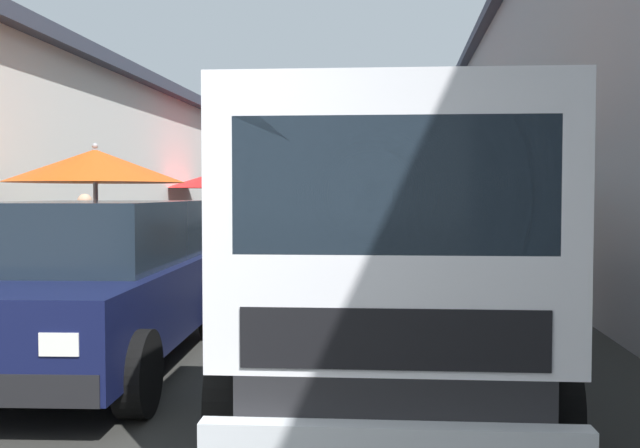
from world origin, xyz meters
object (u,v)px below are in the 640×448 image
object	(u,v)px
fruit_stall_near_right	(431,174)
delivery_truck	(386,267)
vendor_by_crates	(85,241)
vendor_in_shade	(296,221)
fruit_stall_far_right	(218,188)
hatchback_car	(86,283)
fruit_stall_far_left	(427,184)
fruit_stall_near_left	(93,198)

from	to	relation	value
fruit_stall_near_right	delivery_truck	distance (m)	3.74
fruit_stall_near_right	delivery_truck	world-z (taller)	fruit_stall_near_right
delivery_truck	vendor_by_crates	bearing A→B (deg)	41.63
vendor_in_shade	fruit_stall_far_right	bearing A→B (deg)	79.64
fruit_stall_far_right	fruit_stall_near_right	distance (m)	9.28
hatchback_car	fruit_stall_far_right	bearing A→B (deg)	8.26
fruit_stall_far_left	fruit_stall_near_left	xyz separation A→B (m)	(-9.69, 4.36, -0.31)
fruit_stall_near_right	vendor_in_shade	distance (m)	8.20
fruit_stall_near_left	fruit_stall_far_left	bearing A→B (deg)	-24.23
delivery_truck	vendor_in_shade	xyz separation A→B (m)	(11.35, 2.22, -0.14)
hatchback_car	vendor_by_crates	world-z (taller)	vendor_by_crates
fruit_stall_far_right	vendor_by_crates	xyz separation A→B (m)	(-6.91, 0.11, -0.80)
fruit_stall_far_left	fruit_stall_far_right	bearing A→B (deg)	106.41
fruit_stall_near_right	vendor_in_shade	size ratio (longest dim) A/B	1.47
fruit_stall_near_right	vendor_by_crates	size ratio (longest dim) A/B	1.52
fruit_stall_far_right	delivery_truck	world-z (taller)	fruit_stall_far_right
fruit_stall_far_left	fruit_stall_near_right	world-z (taller)	same
vendor_by_crates	fruit_stall_near_right	bearing A→B (deg)	-103.61
fruit_stall_near_right	hatchback_car	distance (m)	4.04
fruit_stall_near_left	delivery_truck	world-z (taller)	fruit_stall_near_left
fruit_stall_far_left	fruit_stall_near_right	distance (m)	9.52
hatchback_car	delivery_truck	xyz separation A→B (m)	(-1.25, -2.63, 0.30)
delivery_truck	fruit_stall_far_left	bearing A→B (deg)	-3.55
fruit_stall_far_right	fruit_stall_near_right	world-z (taller)	fruit_stall_near_right
fruit_stall_far_left	delivery_truck	distance (m)	13.21
fruit_stall_near_right	fruit_stall_far_right	bearing A→B (deg)	29.74
fruit_stall_far_left	vendor_by_crates	bearing A→B (deg)	148.81
vendor_in_shade	hatchback_car	bearing A→B (deg)	177.71
fruit_stall_near_right	vendor_by_crates	distance (m)	4.93
fruit_stall_near_right	fruit_stall_near_left	bearing A→B (deg)	92.55
vendor_in_shade	fruit_stall_near_left	bearing A→B (deg)	170.47
fruit_stall_near_left	fruit_stall_near_right	xyz separation A→B (m)	(0.18, -4.00, 0.28)
fruit_stall_far_left	vendor_in_shade	size ratio (longest dim) A/B	1.80
fruit_stall_near_right	fruit_stall_far_left	bearing A→B (deg)	-2.15
delivery_truck	vendor_in_shade	size ratio (longest dim) A/B	3.16
fruit_stall_far_right	delivery_truck	xyz separation A→B (m)	(-11.70, -4.14, -0.62)
fruit_stall_far_right	fruit_stall_far_left	size ratio (longest dim) A/B	0.88
delivery_truck	fruit_stall_far_right	bearing A→B (deg)	19.50
fruit_stall_near_left	fruit_stall_near_right	bearing A→B (deg)	-87.45
fruit_stall_near_left	vendor_in_shade	size ratio (longest dim) A/B	1.35
vendor_in_shade	vendor_by_crates	bearing A→B (deg)	162.80
fruit_stall_near_left	hatchback_car	size ratio (longest dim) A/B	0.53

